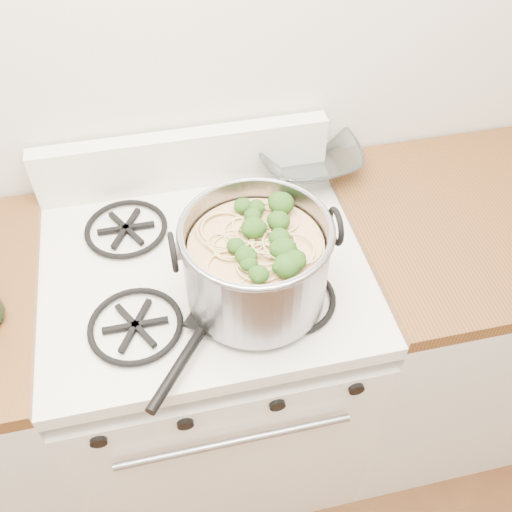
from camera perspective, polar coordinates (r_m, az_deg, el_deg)
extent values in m
plane|color=silver|center=(1.35, -9.05, 22.82)|extent=(3.60, 0.00, 3.60)
cube|color=white|center=(1.75, -4.12, -11.66)|extent=(0.76, 0.65, 0.81)
cube|color=white|center=(1.36, -5.19, -1.42)|extent=(0.76, 0.65, 0.04)
cube|color=black|center=(1.60, -2.12, -20.86)|extent=(0.58, 0.02, 0.46)
cube|color=black|center=(1.34, -5.28, -0.52)|extent=(0.60, 0.56, 0.02)
cylinder|color=black|center=(1.28, -15.48, -17.09)|extent=(0.04, 0.03, 0.04)
cylinder|color=black|center=(1.27, -7.15, -15.96)|extent=(0.04, 0.03, 0.04)
cylinder|color=black|center=(1.28, 2.03, -14.32)|extent=(0.04, 0.03, 0.04)
cylinder|color=black|center=(1.31, 9.86, -12.62)|extent=(0.04, 0.03, 0.04)
cube|color=silver|center=(1.77, -20.95, -13.42)|extent=(0.25, 0.65, 0.88)
cube|color=silver|center=(1.97, 22.09, -5.51)|extent=(1.00, 0.65, 0.88)
cylinder|color=gray|center=(1.18, 0.00, -0.65)|extent=(0.30, 0.30, 0.20)
torus|color=gray|center=(1.11, 0.00, 2.64)|extent=(0.31, 0.31, 0.01)
torus|color=black|center=(1.12, -8.30, 0.37)|extent=(0.01, 0.08, 0.08)
torus|color=black|center=(1.17, 7.95, 2.96)|extent=(0.01, 0.08, 0.08)
cylinder|color=tan|center=(1.20, 0.00, -1.38)|extent=(0.28, 0.28, 0.15)
sphere|color=#214512|center=(1.13, 0.00, 1.80)|extent=(0.04, 0.04, 0.04)
sphere|color=#214512|center=(1.13, 0.00, 1.80)|extent=(0.04, 0.04, 0.04)
sphere|color=#214512|center=(1.13, 0.00, 1.80)|extent=(0.04, 0.04, 0.04)
sphere|color=#214512|center=(1.13, 0.00, 1.80)|extent=(0.04, 0.04, 0.04)
sphere|color=#214512|center=(1.13, 0.00, 1.80)|extent=(0.04, 0.04, 0.04)
sphere|color=#214512|center=(1.13, 0.00, 1.80)|extent=(0.04, 0.04, 0.04)
sphere|color=#214512|center=(1.13, 0.00, 1.80)|extent=(0.04, 0.04, 0.04)
sphere|color=#214512|center=(1.13, 0.00, 1.80)|extent=(0.04, 0.04, 0.04)
sphere|color=#214512|center=(1.13, 0.00, 1.80)|extent=(0.04, 0.04, 0.04)
sphere|color=#214512|center=(1.13, 0.00, 1.80)|extent=(0.04, 0.04, 0.04)
sphere|color=#214512|center=(1.13, 0.00, 1.80)|extent=(0.04, 0.04, 0.04)
sphere|color=#214512|center=(1.13, 0.00, 1.80)|extent=(0.04, 0.04, 0.04)
sphere|color=#214512|center=(1.13, 0.00, 1.80)|extent=(0.04, 0.04, 0.04)
sphere|color=#214512|center=(1.13, 0.00, 1.80)|extent=(0.04, 0.04, 0.04)
imported|color=white|center=(1.57, 5.14, 9.38)|extent=(0.11, 0.11, 0.03)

